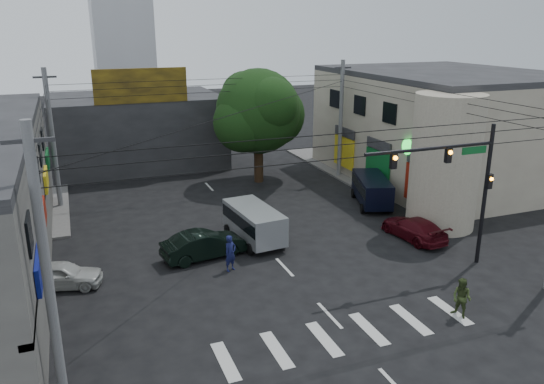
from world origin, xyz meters
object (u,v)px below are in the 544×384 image
traffic_gantry (460,175)px  white_compact (61,275)px  navy_van (372,191)px  pedestrian_olive (462,298)px  street_tree (258,112)px  utility_pole_far_right (341,120)px  dark_sedan (204,245)px  silver_minivan (254,225)px  utility_pole_near_left (46,271)px  maroon_sedan (414,228)px  traffic_officer (230,253)px  utility_pole_far_left (53,140)px

traffic_gantry → white_compact: traffic_gantry is taller
navy_van → pedestrian_olive: (-4.16, -13.94, -0.11)m
street_tree → utility_pole_far_right: 6.63m
dark_sedan → navy_van: bearing=-80.3°
silver_minivan → pedestrian_olive: 12.05m
street_tree → navy_van: (5.22, -8.10, -4.50)m
white_compact → utility_pole_near_left: bearing=-164.5°
traffic_gantry → maroon_sedan: bearing=82.7°
street_tree → utility_pole_near_left: bearing=-124.0°
street_tree → utility_pole_near_left: size_ratio=0.95×
dark_sedan → pedestrian_olive: pedestrian_olive is taller
street_tree → traffic_gantry: size_ratio=1.21×
traffic_officer → pedestrian_olive: 10.88m
street_tree → maroon_sedan: bearing=-73.0°
dark_sedan → pedestrian_olive: size_ratio=2.66×
dark_sedan → pedestrian_olive: (8.55, -9.65, 0.14)m
utility_pole_near_left → navy_van: utility_pole_near_left is taller
navy_van → traffic_officer: bearing=136.8°
navy_van → traffic_officer: 13.39m
white_compact → utility_pole_far_right: bearing=-44.3°
traffic_gantry → maroon_sedan: (0.49, 3.84, -4.20)m
pedestrian_olive → traffic_gantry: bearing=125.9°
street_tree → silver_minivan: bearing=-111.0°
white_compact → traffic_officer: (7.87, -1.12, 0.29)m
utility_pole_far_right → white_compact: (-21.00, -12.23, -3.97)m
street_tree → traffic_gantry: 18.42m
traffic_gantry → traffic_officer: 11.75m
utility_pole_near_left → white_compact: 9.17m
utility_pole_near_left → pedestrian_olive: utility_pole_near_left is taller
utility_pole_far_right → navy_van: size_ratio=1.77×
maroon_sedan → pedestrian_olive: (-3.26, -7.88, 0.23)m
traffic_gantry → silver_minivan: (-8.14, 6.74, -3.83)m
dark_sedan → white_compact: dark_sedan is taller
dark_sedan → maroon_sedan: size_ratio=1.02×
utility_pole_far_right → traffic_officer: utility_pole_far_right is taller
utility_pole_near_left → silver_minivan: bearing=45.2°
pedestrian_olive → maroon_sedan: bearing=137.9°
utility_pole_near_left → pedestrian_olive: bearing=-2.0°
utility_pole_far_right → navy_van: (-1.28, -7.10, -3.63)m
utility_pole_near_left → utility_pole_far_right: same height
traffic_gantry → navy_van: size_ratio=1.39×
dark_sedan → white_compact: (-7.01, -0.84, -0.10)m
traffic_gantry → utility_pole_far_left: 25.00m
utility_pole_near_left → maroon_sedan: (18.82, 7.34, -3.97)m
traffic_gantry → utility_pole_near_left: (-18.32, -3.50, -0.23)m
street_tree → utility_pole_far_right: utility_pole_far_right is taller
dark_sedan → utility_pole_far_left: bearing=22.7°
utility_pole_near_left → traffic_gantry: bearing=10.8°
street_tree → silver_minivan: 12.86m
dark_sedan → traffic_officer: traffic_officer is taller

